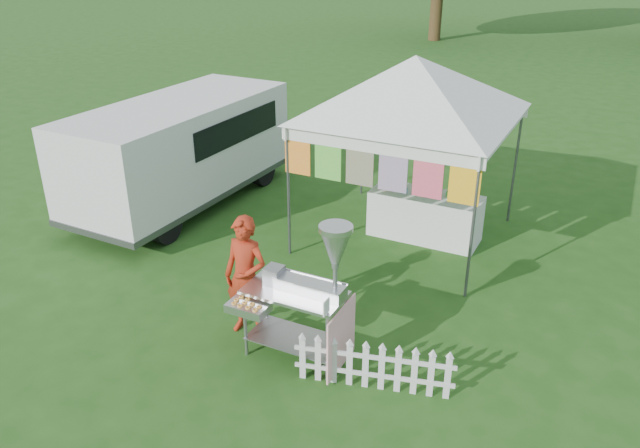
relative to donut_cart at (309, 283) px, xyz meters
The scene contains 7 objects.
ground 1.10m from the donut_cart, 125.41° to the left, with size 120.00×120.00×0.00m, color #1F4A15.
canopy_main 4.17m from the donut_cart, 92.27° to the left, with size 4.24×4.24×3.45m.
donut_cart is the anchor object (origin of this frame).
vendor 1.03m from the donut_cart, 169.42° to the left, with size 0.58×0.38×1.60m, color #A02813.
cargo_van 5.46m from the donut_cart, 142.78° to the left, with size 1.93×4.67×1.93m.
picket_fence 1.18m from the donut_cart, ahead, with size 1.75×0.48×0.56m.
display_table 3.87m from the donut_cart, 87.75° to the left, with size 1.80×0.70×0.78m, color white.
Camera 1 is at (3.02, -5.56, 4.66)m, focal length 35.00 mm.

